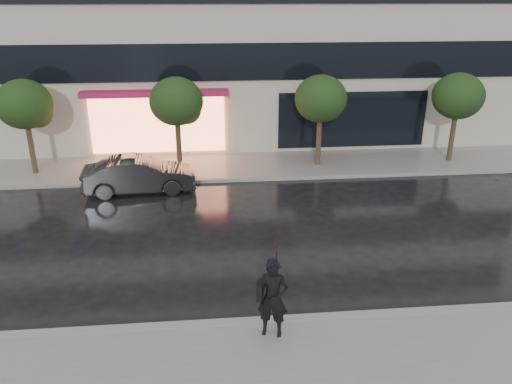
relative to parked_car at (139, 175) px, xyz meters
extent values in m
plane|color=black|center=(4.40, -7.68, -0.69)|extent=(120.00, 120.00, 0.00)
cube|color=slate|center=(4.40, 2.57, -0.63)|extent=(60.00, 3.50, 0.12)
cube|color=gray|center=(4.40, -8.68, -0.62)|extent=(60.00, 0.25, 0.14)
cube|color=gray|center=(4.40, 0.82, -0.62)|extent=(60.00, 0.25, 0.14)
cube|color=black|center=(4.40, 4.26, 3.61)|extent=(28.00, 0.12, 1.60)
cube|color=#FF8C59|center=(0.40, 4.24, 0.91)|extent=(6.00, 0.10, 2.60)
cube|color=#A21849|center=(0.40, 3.91, 2.36)|extent=(6.40, 0.70, 0.25)
cube|color=black|center=(9.40, 4.26, 0.91)|extent=(7.00, 0.10, 2.60)
cylinder|color=#33261C|center=(-4.60, 2.32, 0.41)|extent=(0.22, 0.22, 2.20)
ellipsoid|color=black|center=(-4.60, 2.32, 2.31)|extent=(2.20, 2.20, 1.98)
sphere|color=black|center=(-4.20, 2.52, 1.91)|extent=(1.20, 1.20, 1.20)
cylinder|color=#33261C|center=(1.40, 2.32, 0.41)|extent=(0.22, 0.22, 2.20)
ellipsoid|color=black|center=(1.40, 2.32, 2.31)|extent=(2.20, 2.20, 1.98)
sphere|color=black|center=(1.80, 2.52, 1.91)|extent=(1.20, 1.20, 1.20)
cylinder|color=#33261C|center=(7.40, 2.32, 0.41)|extent=(0.22, 0.22, 2.20)
ellipsoid|color=black|center=(7.40, 2.32, 2.31)|extent=(2.20, 2.20, 1.98)
sphere|color=black|center=(7.80, 2.52, 1.91)|extent=(1.20, 1.20, 1.20)
cylinder|color=#33261C|center=(13.40, 2.32, 0.41)|extent=(0.22, 0.22, 2.20)
ellipsoid|color=black|center=(13.40, 2.32, 2.31)|extent=(2.20, 2.20, 1.98)
sphere|color=black|center=(13.80, 2.52, 1.91)|extent=(1.20, 1.20, 1.20)
imported|color=black|center=(0.00, 0.00, 0.00)|extent=(4.30, 1.81, 1.38)
imported|color=black|center=(3.94, -9.18, 0.34)|extent=(0.76, 0.59, 1.83)
imported|color=#32091A|center=(4.00, -9.20, 1.45)|extent=(1.01, 1.02, 0.75)
cylinder|color=black|center=(4.00, -9.20, 1.01)|extent=(0.02, 0.02, 0.91)
cube|color=black|center=(3.67, -9.17, 0.56)|extent=(0.20, 0.36, 0.39)
camera|label=1|loc=(2.73, -18.16, 6.40)|focal=35.00mm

